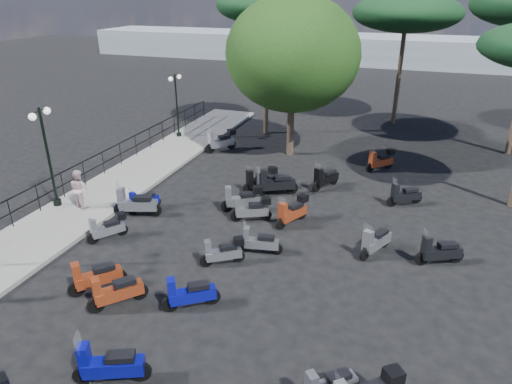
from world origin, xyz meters
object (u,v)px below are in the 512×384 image
(scooter_14, at_px, (189,294))
(scooter_22, at_px, (325,178))
(scooter_3, at_px, (136,204))
(scooter_2, at_px, (107,228))
(lamp_post_1, at_px, (47,151))
(scooter_31, at_px, (95,277))
(broadleaf_tree, at_px, (293,54))
(scooter_17, at_px, (268,182))
(scooter_29, at_px, (381,161))
(pine_0, at_px, (407,13))
(scooter_8, at_px, (223,252))
(scooter_11, at_px, (261,180))
(scooter_1, at_px, (116,292))
(pedestrian_far, at_px, (79,189))
(lamp_post_2, at_px, (177,101))
(scooter_5, at_px, (221,141))
(scooter_28, at_px, (439,252))
(scooter_10, at_px, (242,199))
(scooter_21, at_px, (292,212))
(scooter_15, at_px, (259,242))
(scooter_16, at_px, (276,184))
(pine_2, at_px, (267,6))
(scooter_27, at_px, (375,242))
(scooter_9, at_px, (252,210))
(scooter_4, at_px, (143,202))
(scooter_23, at_px, (404,195))

(scooter_14, bearing_deg, scooter_22, -46.57)
(scooter_3, bearing_deg, scooter_2, 163.66)
(lamp_post_1, bearing_deg, scooter_2, -31.95)
(scooter_31, relative_size, broadleaf_tree, 0.17)
(lamp_post_1, bearing_deg, scooter_31, -48.88)
(scooter_2, relative_size, scooter_17, 0.96)
(scooter_29, xyz_separation_m, pine_0, (0.02, 8.87, 6.27))
(scooter_8, xyz_separation_m, scooter_11, (-0.74, 5.95, 0.05))
(scooter_1, relative_size, scooter_3, 0.75)
(scooter_8, height_order, scooter_29, scooter_29)
(scooter_1, xyz_separation_m, scooter_31, (-0.99, 0.41, 0.00))
(pedestrian_far, xyz_separation_m, scooter_2, (2.42, -1.65, -0.49))
(scooter_11, bearing_deg, lamp_post_2, 6.37)
(scooter_29, bearing_deg, scooter_5, 43.23)
(scooter_2, distance_m, scooter_11, 6.92)
(scooter_11, bearing_deg, scooter_28, -161.66)
(pedestrian_far, height_order, pine_0, pine_0)
(broadleaf_tree, bearing_deg, lamp_post_1, -127.13)
(scooter_10, bearing_deg, scooter_21, -127.63)
(scooter_15, distance_m, scooter_16, 4.78)
(scooter_21, relative_size, pine_2, 0.19)
(scooter_11, bearing_deg, scooter_8, 141.92)
(scooter_11, relative_size, scooter_14, 0.94)
(lamp_post_1, height_order, scooter_2, lamp_post_1)
(lamp_post_2, bearing_deg, scooter_5, -14.64)
(scooter_29, relative_size, scooter_31, 0.96)
(scooter_5, relative_size, scooter_27, 1.02)
(scooter_5, height_order, pine_0, pine_0)
(scooter_9, relative_size, scooter_11, 1.12)
(pine_0, bearing_deg, scooter_1, -105.21)
(lamp_post_2, height_order, scooter_11, lamp_post_2)
(scooter_11, xyz_separation_m, scooter_27, (5.29, -3.68, -0.04))
(pedestrian_far, xyz_separation_m, scooter_5, (2.43, 8.47, -0.37))
(scooter_3, xyz_separation_m, scooter_14, (4.52, -4.36, -0.06))
(scooter_4, bearing_deg, scooter_10, -133.34)
(lamp_post_1, distance_m, scooter_29, 14.84)
(scooter_23, distance_m, scooter_28, 4.36)
(lamp_post_1, height_order, scooter_11, lamp_post_1)
(scooter_22, xyz_separation_m, scooter_27, (2.67, -4.87, -0.01))
(scooter_21, bearing_deg, pine_2, -40.58)
(broadleaf_tree, height_order, pine_0, broadleaf_tree)
(pedestrian_far, relative_size, scooter_23, 1.14)
(scooter_8, relative_size, scooter_10, 0.82)
(scooter_17, xyz_separation_m, broadleaf_tree, (-0.41, 5.01, 4.75))
(pedestrian_far, relative_size, scooter_4, 1.15)
(scooter_1, bearing_deg, scooter_27, -99.99)
(scooter_8, height_order, scooter_28, scooter_28)
(scooter_23, bearing_deg, scooter_28, 162.84)
(scooter_8, xyz_separation_m, scooter_29, (3.99, 10.19, 0.05))
(scooter_4, bearing_deg, scooter_3, 114.01)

